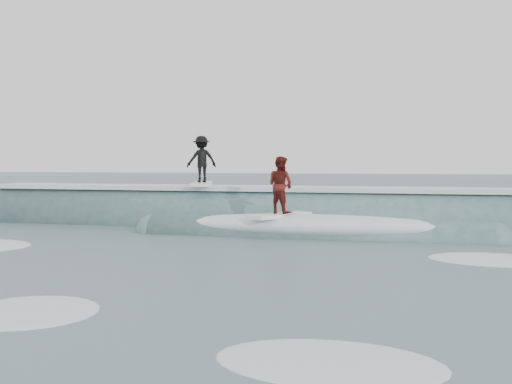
# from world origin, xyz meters

# --- Properties ---
(ground) EXTENTS (160.00, 160.00, 0.00)m
(ground) POSITION_xyz_m (0.00, 0.00, 0.00)
(ground) COLOR #3B4D56
(ground) RESTS_ON ground
(breaking_wave) EXTENTS (20.24, 3.94, 2.32)m
(breaking_wave) POSITION_xyz_m (0.24, 6.35, 0.04)
(breaking_wave) COLOR #3A6162
(breaking_wave) RESTS_ON ground
(surfer_black) EXTENTS (1.09, 2.07, 1.56)m
(surfer_black) POSITION_xyz_m (-2.00, 6.65, 1.96)
(surfer_black) COLOR white
(surfer_black) RESTS_ON ground
(surfer_red) EXTENTS (1.52, 1.99, 1.62)m
(surfer_red) POSITION_xyz_m (0.95, 4.45, 1.25)
(surfer_red) COLOR white
(surfer_red) RESTS_ON ground
(whitewater) EXTENTS (15.88, 8.20, 0.10)m
(whitewater) POSITION_xyz_m (-1.64, -0.83, 0.00)
(whitewater) COLOR white
(whitewater) RESTS_ON ground
(far_swells) EXTENTS (35.14, 8.65, 0.80)m
(far_swells) POSITION_xyz_m (-1.60, 17.65, 0.00)
(far_swells) COLOR #3A6162
(far_swells) RESTS_ON ground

